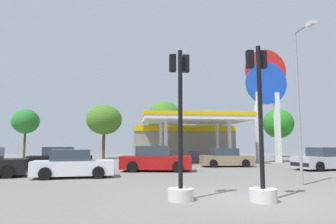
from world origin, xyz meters
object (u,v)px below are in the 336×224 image
at_px(car_4, 61,159).
at_px(car_0, 156,160).
at_px(traffic_signal_0, 261,155).
at_px(tree_0, 26,121).
at_px(car_5, 325,160).
at_px(tree_2, 164,118).
at_px(tree_3, 210,125).
at_px(tree_4, 278,124).
at_px(tree_1, 104,120).
at_px(car_2, 226,158).
at_px(corner_streetlamp, 300,89).
at_px(station_pole_sign, 266,90).
at_px(traffic_signal_1, 180,153).
at_px(car_3, 73,165).

bearing_deg(car_4, car_0, -22.33).
height_order(traffic_signal_0, tree_0, tree_0).
xyz_separation_m(car_5, tree_2, (-8.67, 19.26, 4.48)).
relative_size(tree_3, tree_4, 0.97).
height_order(tree_1, tree_4, tree_4).
bearing_deg(car_4, traffic_signal_0, -56.37).
height_order(traffic_signal_0, tree_3, tree_3).
bearing_deg(tree_1, car_2, -53.53).
height_order(car_2, corner_streetlamp, corner_streetlamp).
bearing_deg(car_4, tree_1, 83.12).
relative_size(station_pole_sign, tree_4, 1.68).
xyz_separation_m(car_2, tree_3, (3.36, 16.12, 3.73)).
distance_m(car_0, traffic_signal_0, 10.83).
relative_size(car_0, car_4, 1.07).
bearing_deg(car_2, tree_0, 143.53).
bearing_deg(corner_streetlamp, traffic_signal_0, -137.64).
distance_m(car_4, traffic_signal_0, 15.93).
xyz_separation_m(car_5, traffic_signal_0, (-9.18, -9.90, 0.71)).
bearing_deg(car_2, tree_3, 78.24).
xyz_separation_m(tree_1, tree_4, (23.43, 1.42, -0.14)).
distance_m(station_pole_sign, tree_1, 19.15).
bearing_deg(traffic_signal_1, car_5, 38.91).
bearing_deg(tree_4, car_5, -110.32).
bearing_deg(tree_1, car_3, -89.64).
relative_size(traffic_signal_0, tree_4, 0.73).
distance_m(car_2, tree_1, 18.21).
xyz_separation_m(traffic_signal_1, tree_3, (9.31, 29.27, 2.93)).
bearing_deg(tree_4, tree_0, -178.09).
bearing_deg(tree_1, tree_2, 9.19).
xyz_separation_m(car_2, car_3, (-10.42, -6.22, 0.01)).
relative_size(car_0, traffic_signal_0, 0.99).
height_order(station_pole_sign, traffic_signal_0, station_pole_sign).
relative_size(car_4, traffic_signal_1, 0.94).
bearing_deg(car_3, car_2, 30.83).
relative_size(car_0, car_2, 1.18).
height_order(car_2, tree_4, tree_4).
bearing_deg(tree_2, car_4, -120.39).
distance_m(traffic_signal_0, tree_0, 32.75).
relative_size(traffic_signal_1, tree_1, 0.73).
bearing_deg(tree_4, car_3, -136.75).
height_order(station_pole_sign, car_2, station_pole_sign).
bearing_deg(traffic_signal_1, traffic_signal_0, -12.03).
bearing_deg(traffic_signal_0, station_pole_sign, 62.98).
relative_size(car_4, tree_4, 0.68).
bearing_deg(tree_0, station_pole_sign, -21.66).
distance_m(tree_1, tree_4, 23.47).
bearing_deg(car_4, corner_streetlamp, -40.27).
bearing_deg(tree_3, car_5, -83.36).
distance_m(station_pole_sign, tree_3, 12.17).
xyz_separation_m(traffic_signal_0, corner_streetlamp, (3.29, 3.00, 2.70)).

